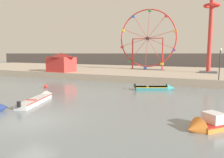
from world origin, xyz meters
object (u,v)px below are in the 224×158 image
object	(u,v)px
motorboat_pale_grey	(40,98)
drop_tower_red_tower	(210,30)
motorboat_orange_hull	(209,125)
motorboat_teal_painted	(158,88)
promenade_lamp_near	(220,59)
mooring_buoy_orange	(46,86)
carnival_booth_red_striped	(61,62)
ferris_wheel_red_frame	(147,39)

from	to	relation	value
motorboat_pale_grey	drop_tower_red_tower	size ratio (longest dim) A/B	0.44
motorboat_orange_hull	drop_tower_red_tower	xyz separation A→B (m)	(-0.11, 26.49, 8.03)
motorboat_teal_painted	motorboat_orange_hull	world-z (taller)	motorboat_orange_hull
drop_tower_red_tower	promenade_lamp_near	size ratio (longest dim) A/B	3.58
motorboat_teal_painted	mooring_buoy_orange	xyz separation A→B (m)	(-13.37, -4.53, -0.01)
carnival_booth_red_striped	promenade_lamp_near	distance (m)	25.60
motorboat_teal_painted	carnival_booth_red_striped	size ratio (longest dim) A/B	0.98
motorboat_teal_painted	motorboat_pale_grey	distance (m)	13.57
motorboat_teal_painted	motorboat_pale_grey	size ratio (longest dim) A/B	0.78
motorboat_orange_hull	motorboat_pale_grey	distance (m)	14.35
motorboat_pale_grey	ferris_wheel_red_frame	distance (m)	28.89
motorboat_orange_hull	drop_tower_red_tower	size ratio (longest dim) A/B	0.26
motorboat_pale_grey	promenade_lamp_near	xyz separation A→B (m)	(15.38, 14.62, 3.43)
motorboat_orange_hull	mooring_buoy_orange	xyz separation A→B (m)	(-18.90, 7.37, -0.05)
motorboat_orange_hull	ferris_wheel_red_frame	size ratio (longest dim) A/B	0.30
mooring_buoy_orange	motorboat_orange_hull	bearing A→B (deg)	-21.31
motorboat_pale_grey	mooring_buoy_orange	bearing A→B (deg)	20.93
motorboat_orange_hull	mooring_buoy_orange	bearing A→B (deg)	-69.16
motorboat_teal_painted	carnival_booth_red_striped	world-z (taller)	carnival_booth_red_striped
motorboat_orange_hull	mooring_buoy_orange	size ratio (longest dim) A/B	8.39
carnival_booth_red_striped	mooring_buoy_orange	distance (m)	11.99
carnival_booth_red_striped	ferris_wheel_red_frame	bearing A→B (deg)	46.34
motorboat_pale_grey	mooring_buoy_orange	size ratio (longest dim) A/B	14.04
ferris_wheel_red_frame	drop_tower_red_tower	size ratio (longest dim) A/B	0.87
motorboat_teal_painted	carnival_booth_red_striped	xyz separation A→B (m)	(-18.91, 5.76, 2.63)
motorboat_pale_grey	promenade_lamp_near	bearing A→B (deg)	-63.87
carnival_booth_red_striped	mooring_buoy_orange	world-z (taller)	carnival_booth_red_striped
motorboat_teal_painted	promenade_lamp_near	bearing A→B (deg)	8.62
motorboat_orange_hull	drop_tower_red_tower	distance (m)	27.68
motorboat_pale_grey	ferris_wheel_red_frame	size ratio (longest dim) A/B	0.51
drop_tower_red_tower	mooring_buoy_orange	bearing A→B (deg)	-134.49
motorboat_orange_hull	ferris_wheel_red_frame	world-z (taller)	ferris_wheel_red_frame
motorboat_orange_hull	motorboat_pale_grey	size ratio (longest dim) A/B	0.60
motorboat_orange_hull	carnival_booth_red_striped	xyz separation A→B (m)	(-24.44, 17.67, 2.60)
motorboat_pale_grey	motorboat_orange_hull	bearing A→B (deg)	-113.51
drop_tower_red_tower	promenade_lamp_near	world-z (taller)	drop_tower_red_tower
ferris_wheel_red_frame	drop_tower_red_tower	distance (m)	12.02
motorboat_pale_grey	drop_tower_red_tower	world-z (taller)	drop_tower_red_tower
ferris_wheel_red_frame	mooring_buoy_orange	size ratio (longest dim) A/B	27.77
motorboat_teal_painted	drop_tower_red_tower	distance (m)	17.53
mooring_buoy_orange	promenade_lamp_near	bearing A→B (deg)	23.69
motorboat_pale_grey	carnival_booth_red_striped	distance (m)	19.26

